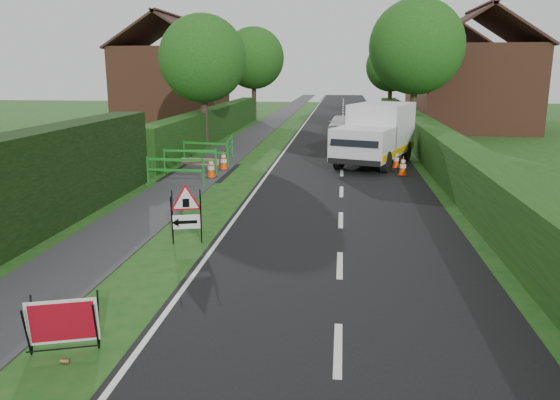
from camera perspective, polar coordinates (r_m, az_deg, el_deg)
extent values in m
plane|color=#164A15|center=(10.74, -7.36, -8.16)|extent=(120.00, 120.00, 0.00)
cube|color=black|center=(44.86, 6.59, 8.32)|extent=(6.00, 90.00, 0.02)
cube|color=#2D2D30|center=(45.19, -0.47, 8.45)|extent=(2.00, 90.00, 0.02)
cube|color=#14380F|center=(32.79, -6.75, 6.45)|extent=(1.00, 24.00, 1.80)
cube|color=#14380F|center=(26.29, 15.29, 4.35)|extent=(1.20, 50.00, 1.50)
cube|color=brown|center=(41.62, -11.16, 11.56)|extent=(7.00, 7.00, 5.50)
cube|color=#331E19|center=(42.24, -13.77, 16.68)|extent=(4.00, 7.40, 2.58)
cube|color=#331E19|center=(41.20, -8.98, 16.98)|extent=(4.00, 7.40, 2.58)
cube|color=#331E19|center=(41.77, -11.48, 18.34)|extent=(0.25, 7.40, 0.18)
cube|color=brown|center=(38.66, 19.62, 10.92)|extent=(7.00, 7.00, 5.50)
cube|color=#331E19|center=(38.38, 17.44, 16.82)|extent=(4.00, 7.40, 2.58)
cube|color=#331E19|center=(39.15, 22.68, 16.34)|extent=(4.00, 7.40, 2.58)
cube|color=#331E19|center=(38.82, 20.22, 18.20)|extent=(0.25, 7.40, 0.18)
cube|color=brown|center=(52.57, 17.32, 11.55)|extent=(7.00, 7.00, 5.50)
cube|color=#331E19|center=(52.33, 15.66, 15.87)|extent=(4.00, 7.40, 2.58)
cube|color=#331E19|center=(52.97, 19.55, 15.57)|extent=(4.00, 7.40, 2.58)
cube|color=#331E19|center=(52.69, 17.71, 16.92)|extent=(0.25, 7.40, 0.18)
cylinder|color=#2D2116|center=(28.70, -7.87, 8.07)|extent=(0.36, 0.36, 2.62)
sphere|color=#1C4011|center=(28.58, -8.08, 14.43)|extent=(4.40, 4.40, 4.40)
cylinder|color=#2D2116|center=(32.02, 13.70, 8.68)|extent=(0.36, 0.36, 2.97)
sphere|color=#1C4011|center=(31.95, 14.07, 15.29)|extent=(5.20, 5.20, 5.20)
cylinder|color=#2D2116|center=(44.33, -2.72, 10.14)|extent=(0.36, 0.36, 2.80)
sphere|color=#1C4011|center=(44.27, -2.77, 14.59)|extent=(4.80, 4.80, 4.80)
cylinder|color=#2D2116|center=(47.92, 11.38, 9.94)|extent=(0.36, 0.36, 2.45)
sphere|color=#1C4011|center=(47.85, 11.55, 13.53)|extent=(4.20, 4.20, 4.20)
cylinder|color=black|center=(8.46, -24.98, -12.51)|extent=(0.11, 0.28, 0.79)
cylinder|color=black|center=(8.72, -24.55, -11.69)|extent=(0.11, 0.28, 0.79)
cylinder|color=black|center=(8.29, -18.69, -12.47)|extent=(0.11, 0.28, 0.79)
cylinder|color=black|center=(8.55, -18.46, -11.63)|extent=(0.11, 0.28, 0.79)
cylinder|color=black|center=(8.47, -21.72, -14.24)|extent=(0.93, 0.32, 0.02)
cube|color=white|center=(8.45, -21.76, -11.72)|extent=(0.96, 0.41, 0.69)
cube|color=#A70B1C|center=(8.44, -21.77, -11.75)|extent=(0.86, 0.37, 0.60)
cylinder|color=black|center=(12.56, -11.22, -2.13)|extent=(0.13, 0.37, 1.20)
cylinder|color=black|center=(12.85, -11.17, -1.77)|extent=(0.13, 0.37, 1.20)
cylinder|color=black|center=(12.54, -8.26, -2.03)|extent=(0.13, 0.37, 1.20)
cylinder|color=black|center=(12.83, -8.28, -1.67)|extent=(0.13, 0.37, 1.20)
cube|color=white|center=(12.69, -9.72, -2.28)|extent=(0.65, 0.20, 0.32)
cube|color=black|center=(12.68, -9.72, -2.30)|extent=(0.46, 0.14, 0.08)
cone|color=black|center=(12.68, -10.89, -2.34)|extent=(0.20, 0.23, 0.19)
cube|color=black|center=(12.56, -9.80, -0.31)|extent=(0.15, 0.05, 0.19)
cube|color=silver|center=(24.40, 10.57, 7.46)|extent=(3.17, 3.98, 2.07)
cube|color=silver|center=(21.95, 8.68, 5.82)|extent=(2.77, 2.82, 1.27)
cube|color=black|center=(20.89, 7.83, 6.33)|extent=(1.87, 0.85, 0.58)
cube|color=yellow|center=(23.86, 7.31, 5.45)|extent=(1.77, 5.02, 0.26)
cube|color=yellow|center=(23.27, 12.39, 5.05)|extent=(1.77, 5.02, 0.26)
cube|color=black|center=(21.03, 7.76, 3.95)|extent=(2.03, 0.82, 0.21)
cylinder|color=black|center=(22.29, 6.20, 4.31)|extent=(0.53, 0.90, 0.86)
cylinder|color=black|center=(21.73, 11.01, 3.90)|extent=(0.53, 0.90, 0.86)
cylinder|color=black|center=(25.54, 8.84, 5.39)|extent=(0.53, 0.90, 0.86)
cylinder|color=black|center=(25.05, 13.08, 5.05)|extent=(0.53, 0.90, 0.86)
cube|color=black|center=(21.33, 12.67, 2.53)|extent=(0.38, 0.38, 0.04)
cone|color=#F74007|center=(21.26, 12.72, 3.57)|extent=(0.32, 0.32, 0.75)
cylinder|color=white|center=(21.26, 12.72, 3.47)|extent=(0.25, 0.25, 0.14)
cylinder|color=white|center=(21.23, 12.74, 3.97)|extent=(0.17, 0.17, 0.10)
cube|color=black|center=(22.90, 11.99, 3.30)|extent=(0.38, 0.38, 0.04)
cone|color=#F74007|center=(22.84, 12.03, 4.27)|extent=(0.32, 0.32, 0.75)
cylinder|color=white|center=(22.84, 12.03, 4.18)|extent=(0.25, 0.25, 0.14)
cylinder|color=white|center=(22.82, 12.05, 4.65)|extent=(0.17, 0.17, 0.10)
cube|color=black|center=(26.29, 10.94, 4.63)|extent=(0.38, 0.38, 0.04)
cone|color=#F74007|center=(26.24, 10.98, 5.48)|extent=(0.32, 0.32, 0.75)
cylinder|color=white|center=(26.24, 10.98, 5.40)|extent=(0.25, 0.25, 0.14)
cylinder|color=white|center=(26.22, 11.00, 5.81)|extent=(0.17, 0.17, 0.10)
cube|color=black|center=(20.59, -7.18, 2.37)|extent=(0.38, 0.38, 0.04)
cone|color=#F74007|center=(20.52, -7.21, 3.45)|extent=(0.32, 0.32, 0.75)
cylinder|color=white|center=(20.52, -7.20, 3.35)|extent=(0.25, 0.25, 0.14)
cylinder|color=white|center=(20.49, -7.22, 3.86)|extent=(0.17, 0.17, 0.10)
cube|color=black|center=(22.15, -5.89, 3.19)|extent=(0.38, 0.38, 0.04)
cone|color=#F74007|center=(22.09, -5.92, 4.19)|extent=(0.32, 0.32, 0.75)
cylinder|color=white|center=(22.09, -5.91, 4.10)|extent=(0.25, 0.25, 0.14)
cylinder|color=white|center=(22.06, -5.93, 4.58)|extent=(0.17, 0.17, 0.10)
cube|color=#18851F|center=(19.64, -13.64, 2.98)|extent=(0.05, 0.05, 1.00)
cube|color=#18851F|center=(19.02, -7.99, 2.90)|extent=(0.05, 0.05, 1.00)
cube|color=#18851F|center=(19.23, -10.92, 4.17)|extent=(2.00, 0.08, 0.08)
cube|color=#18851F|center=(19.30, -10.87, 3.09)|extent=(2.00, 0.08, 0.08)
cube|color=#18851F|center=(19.73, -13.57, 1.61)|extent=(0.06, 0.35, 0.04)
cube|color=#18851F|center=(19.11, -7.95, 1.48)|extent=(0.06, 0.35, 0.04)
cube|color=#18851F|center=(21.52, -11.98, 3.96)|extent=(0.05, 0.05, 1.00)
cube|color=#18851F|center=(21.15, -6.69, 4.00)|extent=(0.05, 0.05, 1.00)
cube|color=#18851F|center=(21.25, -9.40, 5.10)|extent=(2.00, 0.22, 0.08)
cube|color=#18851F|center=(21.31, -9.36, 4.12)|extent=(2.00, 0.22, 0.08)
cube|color=#18851F|center=(21.61, -11.91, 2.71)|extent=(0.09, 0.35, 0.04)
cube|color=#18851F|center=(21.23, -6.65, 2.72)|extent=(0.09, 0.35, 0.04)
cube|color=#18851F|center=(23.84, -9.99, 4.95)|extent=(0.06, 0.06, 1.00)
cube|color=#18851F|center=(23.00, -5.53, 4.78)|extent=(0.06, 0.06, 1.00)
cube|color=#18851F|center=(23.34, -7.83, 5.89)|extent=(1.97, 0.42, 0.08)
cube|color=#18851F|center=(23.39, -7.80, 4.99)|extent=(1.97, 0.42, 0.08)
cube|color=#18851F|center=(23.91, -9.94, 3.81)|extent=(0.12, 0.36, 0.04)
cube|color=#18851F|center=(23.07, -5.51, 3.61)|extent=(0.12, 0.36, 0.04)
cube|color=#18851F|center=(23.56, -5.47, 4.99)|extent=(0.05, 0.05, 1.00)
cube|color=#18851F|center=(25.53, -5.01, 5.65)|extent=(0.05, 0.05, 1.00)
cube|color=#18851F|center=(24.49, -5.25, 6.31)|extent=(0.26, 1.99, 0.08)
cube|color=#18851F|center=(24.54, -5.23, 5.45)|extent=(0.26, 1.99, 0.08)
cube|color=#18851F|center=(23.64, -5.45, 3.84)|extent=(0.35, 0.10, 0.04)
cube|color=#18851F|center=(25.60, -4.99, 4.59)|extent=(0.35, 0.10, 0.04)
cube|color=red|center=(21.68, -8.30, 2.84)|extent=(1.50, 0.14, 0.25)
cylinder|color=#BF7F4C|center=(8.37, -21.53, -15.64)|extent=(0.12, 0.07, 0.07)
imported|color=silver|center=(35.87, 6.27, 7.95)|extent=(1.61, 3.35, 1.10)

